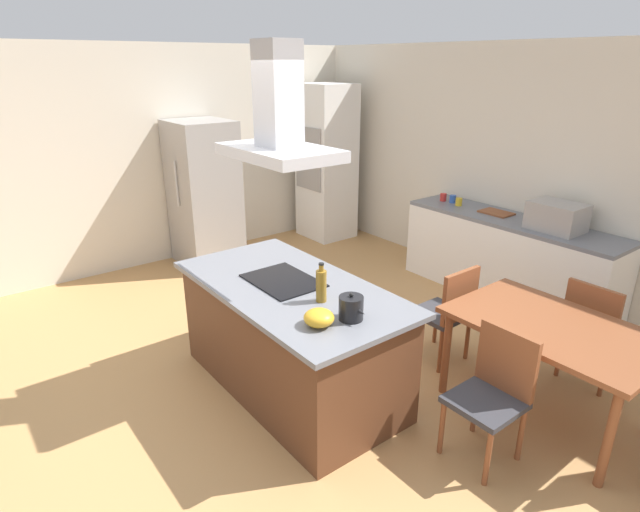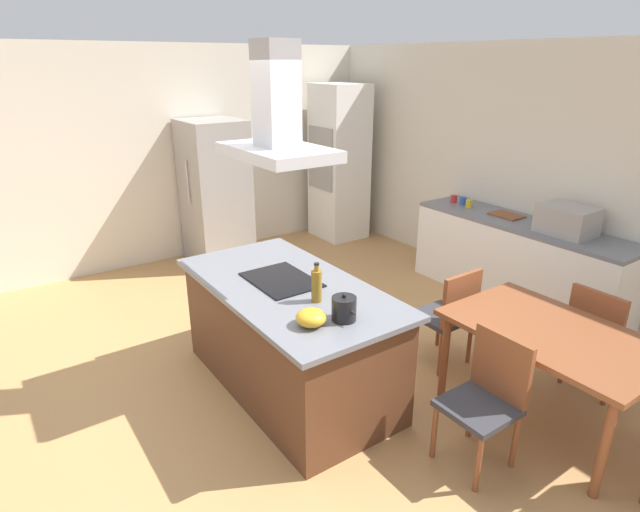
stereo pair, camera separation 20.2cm
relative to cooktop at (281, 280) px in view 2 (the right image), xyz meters
The scene contains 21 objects.
ground 1.75m from the cooktop, 86.37° to the left, with size 16.00×16.00×0.00m, color tan.
wall_back 3.28m from the cooktop, 88.32° to the left, with size 7.20×0.10×2.70m, color beige.
wall_left 3.53m from the cooktop, 163.40° to the left, with size 0.10×8.80×2.70m, color beige.
kitchen_island 0.46m from the cooktop, ahead, with size 1.98×1.02×0.90m.
cooktop is the anchor object (origin of this frame).
tea_kettle 0.79m from the cooktop, ahead, with size 0.22×0.16×0.19m.
olive_oil_bottle 0.47m from the cooktop, ahead, with size 0.08×0.08×0.29m.
mixing_bowl 0.76m from the cooktop, 16.22° to the right, with size 0.20×0.20×0.11m, color gold.
back_counter 2.92m from the cooktop, 87.54° to the left, with size 2.40×0.62×0.90m.
countertop_microwave 2.94m from the cooktop, 78.26° to the left, with size 0.50×0.38×0.28m, color #9E9993.
coffee_mug_red 3.01m from the cooktop, 106.15° to the left, with size 0.08×0.08×0.09m, color red.
coffee_mug_blue 3.00m from the cooktop, 103.76° to the left, with size 0.08×0.08×0.09m, color #2D56B2.
coffee_mug_yellow 2.93m from the cooktop, 101.53° to the left, with size 0.08×0.08×0.09m, color gold.
cutting_board 2.93m from the cooktop, 92.26° to the left, with size 0.34×0.24×0.02m, color brown.
wall_oven_stack 3.86m from the cooktop, 136.67° to the left, with size 0.70×0.66×2.20m.
refrigerator 2.98m from the cooktop, 165.73° to the left, with size 0.80×0.73×1.82m.
dining_table 2.00m from the cooktop, 40.20° to the left, with size 1.40×0.90×0.75m.
chair_facing_island 1.69m from the cooktop, 22.15° to the left, with size 0.42×0.42×0.89m.
chair_at_left_end 1.47m from the cooktop, 64.81° to the left, with size 0.42×0.42×0.89m.
chair_facing_back_wall 2.50m from the cooktop, 52.07° to the left, with size 0.42×0.42×0.89m.
range_hood 1.20m from the cooktop, ahead, with size 0.90×0.55×0.78m.
Camera 2 is at (3.09, -1.85, 2.50)m, focal length 28.99 mm.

